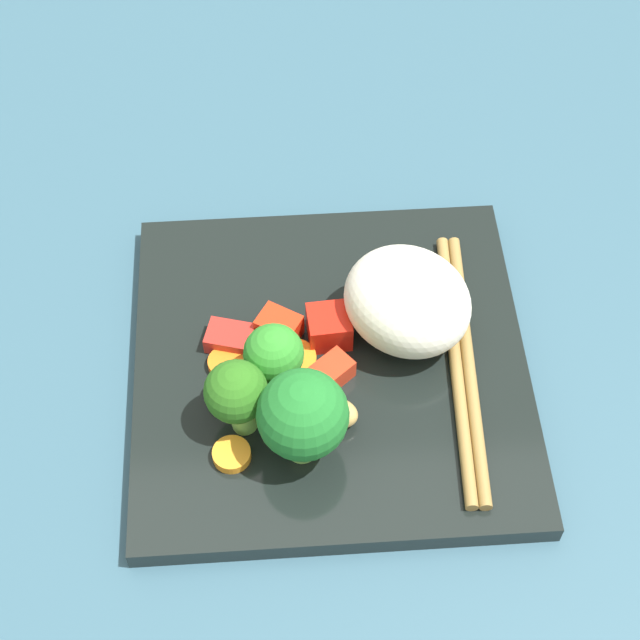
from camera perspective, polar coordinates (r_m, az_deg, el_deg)
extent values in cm
cube|color=#305465|center=(67.45, 0.59, -3.45)|extent=(110.00, 110.00, 2.00)
cube|color=black|center=(65.98, 0.60, -2.64)|extent=(25.24, 25.24, 1.49)
ellipsoid|color=white|center=(64.53, 4.89, 1.05)|extent=(11.21, 11.17, 6.07)
cylinder|color=#72B558|center=(63.46, -2.74, -3.26)|extent=(1.63, 1.53, 2.18)
sphere|color=#2D8328|center=(61.64, -2.61, -1.90)|extent=(3.73, 3.73, 3.73)
cylinder|color=#7CBE55|center=(61.03, -0.92, -6.70)|extent=(2.46, 2.25, 2.57)
sphere|color=#1E6D27|center=(58.69, -0.97, -5.31)|extent=(5.41, 5.41, 5.41)
cylinder|color=#77C052|center=(62.04, -4.36, -5.28)|extent=(2.09, 1.92, 2.54)
sphere|color=#2A671B|center=(60.20, -4.72, -4.01)|extent=(3.85, 3.85, 3.85)
cylinder|color=orange|center=(65.15, -1.49, -2.07)|extent=(4.04, 4.04, 0.65)
cylinder|color=orange|center=(61.75, -4.95, -7.49)|extent=(2.44, 2.44, 0.66)
cylinder|color=orange|center=(65.00, -5.27, -2.62)|extent=(3.09, 3.09, 0.61)
cylinder|color=orange|center=(63.09, -0.75, -5.10)|extent=(2.96, 2.96, 0.51)
cube|color=red|center=(65.76, -2.30, -0.42)|extent=(3.30, 3.09, 1.82)
cube|color=red|center=(64.01, 0.58, -2.90)|extent=(3.03, 2.94, 1.50)
cube|color=red|center=(65.84, -5.06, -1.01)|extent=(3.39, 2.81, 1.23)
cube|color=red|center=(65.47, 0.38, -0.40)|extent=(2.93, 2.82, 2.23)
ellipsoid|color=tan|center=(63.51, -5.37, -3.91)|extent=(3.31, 3.26, 1.60)
ellipsoid|color=tan|center=(62.32, 1.10, -5.19)|extent=(3.28, 2.78, 1.75)
cylinder|color=olive|center=(65.49, 8.29, -2.36)|extent=(1.65, 20.13, 0.79)
cylinder|color=olive|center=(65.37, 7.59, -2.38)|extent=(1.65, 20.13, 0.79)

